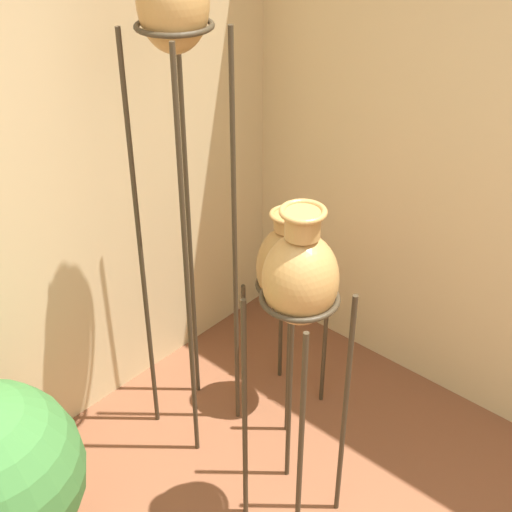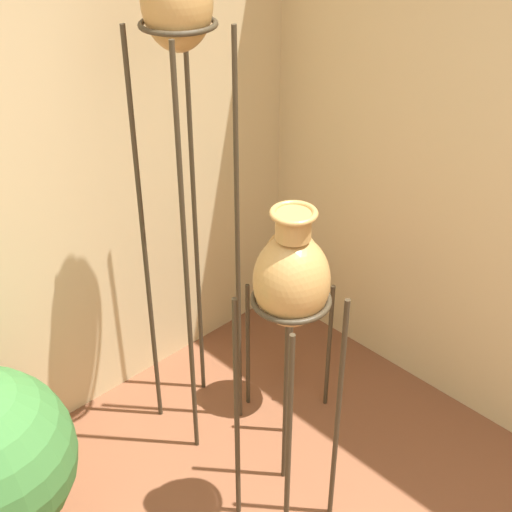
# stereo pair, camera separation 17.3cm
# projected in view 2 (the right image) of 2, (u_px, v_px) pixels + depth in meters

# --- Properties ---
(vase_stand_tall) EXTENTS (0.29, 0.29, 2.17)m
(vase_stand_tall) POSITION_uv_depth(u_px,v_px,m) (178.00, 31.00, 2.45)
(vase_stand_tall) COLOR #382D1E
(vase_stand_tall) RESTS_ON ground_plane
(vase_stand_medium) EXTENTS (0.29, 0.29, 1.42)m
(vase_stand_medium) POSITION_uv_depth(u_px,v_px,m) (291.00, 289.00, 2.34)
(vase_stand_medium) COLOR #382D1E
(vase_stand_medium) RESTS_ON ground_plane
(vase_stand_short) EXTENTS (0.29, 0.29, 1.05)m
(vase_stand_short) POSITION_uv_depth(u_px,v_px,m) (291.00, 271.00, 3.07)
(vase_stand_short) COLOR #382D1E
(vase_stand_short) RESTS_ON ground_plane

